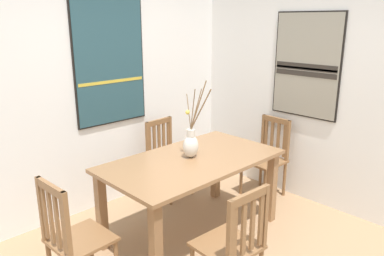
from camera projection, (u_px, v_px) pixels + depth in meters
The scene contains 10 objects.
wall_back at pixel (91, 86), 3.95m from camera, with size 6.40×0.12×2.70m, color white.
wall_side at pixel (341, 87), 3.91m from camera, with size 0.12×6.40×2.70m, color white.
dining_table at pixel (192, 171), 3.52m from camera, with size 1.68×0.94×0.78m.
centerpiece_vase at pixel (191, 143), 3.50m from camera, with size 0.20×0.29×0.73m.
chair_0 at pixel (167, 156), 4.43m from camera, with size 0.45×0.45×0.90m.
chair_1 at pixel (233, 243), 2.70m from camera, with size 0.44×0.44×0.93m.
chair_2 at pixel (73, 237), 2.77m from camera, with size 0.44×0.44×0.95m.
chair_3 at pixel (267, 156), 4.43m from camera, with size 0.45×0.45×0.93m.
painting_on_back_wall at pixel (110, 62), 3.98m from camera, with size 0.85×0.05×1.33m.
painting_on_side_wall at pixel (307, 66), 4.07m from camera, with size 0.05×0.79×1.13m.
Camera 1 is at (-1.96, -1.70, 2.03)m, focal length 35.10 mm.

